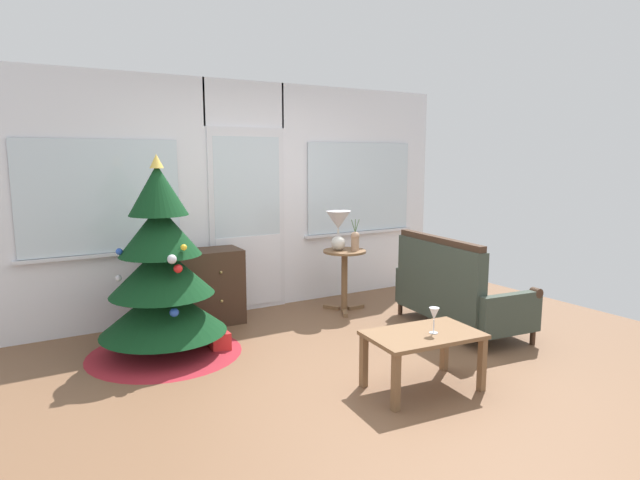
{
  "coord_description": "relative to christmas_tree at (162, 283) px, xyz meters",
  "views": [
    {
      "loc": [
        -2.38,
        -3.51,
        1.74
      ],
      "look_at": [
        0.05,
        0.55,
        1.0
      ],
      "focal_mm": 30.25,
      "sensor_mm": 36.0,
      "label": 1
    }
  ],
  "objects": [
    {
      "name": "wine_glass",
      "position": [
        1.53,
        -1.78,
        -0.06
      ],
      "size": [
        0.08,
        0.08,
        0.2
      ],
      "color": "silver",
      "rests_on": "coffee_table"
    },
    {
      "name": "dresser_cabinet",
      "position": [
        0.53,
        0.65,
        -0.25
      ],
      "size": [
        0.92,
        0.48,
        0.78
      ],
      "color": "#3D281C",
      "rests_on": "ground"
    },
    {
      "name": "christmas_tree",
      "position": [
        0.0,
        0.0,
        0.0
      ],
      "size": [
        1.35,
        1.35,
        1.76
      ],
      "color": "#4C331E",
      "rests_on": "ground"
    },
    {
      "name": "settee_sofa",
      "position": [
        2.68,
        -0.83,
        -0.27
      ],
      "size": [
        0.86,
        1.51,
        0.96
      ],
      "color": "#3D281C",
      "rests_on": "ground"
    },
    {
      "name": "ground_plane",
      "position": [
        1.21,
        -1.14,
        -0.64
      ],
      "size": [
        6.76,
        6.76,
        0.0
      ],
      "primitive_type": "plane",
      "color": "brown"
    },
    {
      "name": "side_table",
      "position": [
        2.1,
        0.29,
        -0.15
      ],
      "size": [
        0.5,
        0.48,
        0.7
      ],
      "color": "brown",
      "rests_on": "ground"
    },
    {
      "name": "flower_vase",
      "position": [
        2.2,
        0.23,
        0.17
      ],
      "size": [
        0.11,
        0.1,
        0.35
      ],
      "color": "tan",
      "rests_on": "side_table"
    },
    {
      "name": "coffee_table",
      "position": [
        1.47,
        -1.74,
        -0.27
      ],
      "size": [
        0.89,
        0.6,
        0.44
      ],
      "color": "brown",
      "rests_on": "ground"
    },
    {
      "name": "gift_box",
      "position": [
        0.44,
        -0.2,
        -0.56
      ],
      "size": [
        0.17,
        0.16,
        0.17
      ],
      "primitive_type": "cube",
      "color": "red",
      "rests_on": "ground"
    },
    {
      "name": "back_wall_with_door",
      "position": [
        1.21,
        0.94,
        0.64
      ],
      "size": [
        5.2,
        0.14,
        2.55
      ],
      "color": "white",
      "rests_on": "ground"
    },
    {
      "name": "table_lamp",
      "position": [
        2.04,
        0.33,
        0.34
      ],
      "size": [
        0.28,
        0.28,
        0.44
      ],
      "color": "silver",
      "rests_on": "side_table"
    }
  ]
}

